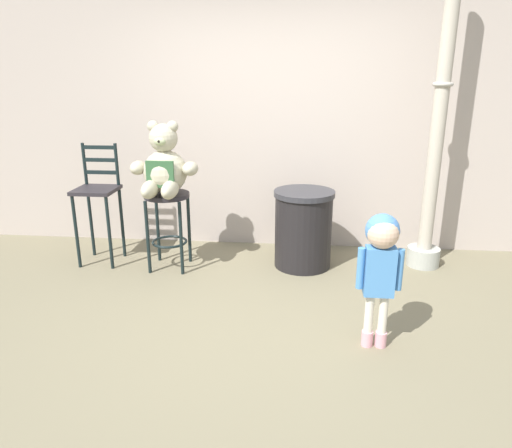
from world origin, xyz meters
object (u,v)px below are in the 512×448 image
at_px(bar_stool_with_teddy, 168,214).
at_px(trash_bin, 303,229).
at_px(bar_chair_empty, 98,197).
at_px(child_walking, 381,253).
at_px(teddy_bear, 164,168).
at_px(lamppost, 436,145).

height_order(bar_stool_with_teddy, trash_bin, trash_bin).
bearing_deg(bar_chair_empty, child_walking, -28.08).
bearing_deg(teddy_bear, child_walking, -34.01).
bearing_deg(teddy_bear, bar_chair_empty, 169.58).
relative_size(teddy_bear, trash_bin, 0.88).
relative_size(teddy_bear, lamppost, 0.22).
bearing_deg(bar_chair_empty, teddy_bear, -10.42).
bearing_deg(teddy_bear, trash_bin, 8.78).
xyz_separation_m(teddy_bear, trash_bin, (1.28, 0.20, -0.61)).
bearing_deg(bar_stool_with_teddy, trash_bin, 7.40).
distance_m(lamppost, bar_chair_empty, 3.22).
relative_size(teddy_bear, child_walking, 0.70).
xyz_separation_m(bar_stool_with_teddy, teddy_bear, (-0.00, -0.03, 0.45)).
relative_size(bar_stool_with_teddy, child_walking, 0.79).
bearing_deg(lamppost, child_walking, -114.30).
bearing_deg(child_walking, bar_stool_with_teddy, 67.09).
height_order(child_walking, trash_bin, child_walking).
relative_size(child_walking, bar_chair_empty, 0.81).
xyz_separation_m(teddy_bear, child_walking, (1.77, -1.20, -0.30)).
height_order(teddy_bear, child_walking, teddy_bear).
xyz_separation_m(teddy_bear, lamppost, (2.46, 0.32, 0.20)).
distance_m(teddy_bear, bar_chair_empty, 0.80).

